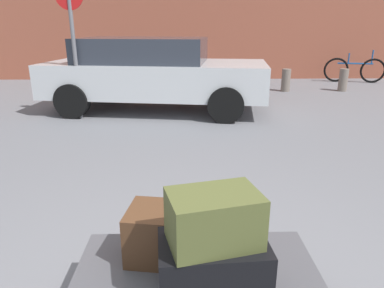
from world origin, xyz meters
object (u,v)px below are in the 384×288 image
(duffel_bag_olive_topmost_pile, at_px, (214,219))
(bollard_kerb_near, at_px, (286,80))
(bicycle_leaning, at_px, (354,70))
(bollard_kerb_mid, at_px, (343,80))
(parked_car, at_px, (153,72))
(luggage_cart, at_px, (197,283))
(duffel_bag_brown_rear_left, at_px, (174,234))
(duffel_bag_black_rear_right, at_px, (213,269))
(no_parking_sign, at_px, (73,36))

(duffel_bag_olive_topmost_pile, xyz_separation_m, bollard_kerb_near, (2.53, 7.72, -0.49))
(bicycle_leaning, bearing_deg, duffel_bag_olive_topmost_pile, -118.58)
(bollard_kerb_near, xyz_separation_m, bollard_kerb_mid, (1.51, 0.00, 0.00))
(parked_car, distance_m, bollard_kerb_near, 3.89)
(luggage_cart, relative_size, bollard_kerb_near, 2.35)
(duffel_bag_brown_rear_left, bearing_deg, duffel_bag_black_rear_right, -48.85)
(duffel_bag_black_rear_right, xyz_separation_m, no_parking_sign, (-2.06, 4.98, 0.98))
(duffel_bag_black_rear_right, bearing_deg, bollard_kerb_near, 67.43)
(bollard_kerb_mid, relative_size, no_parking_sign, 0.24)
(parked_car, xyz_separation_m, bicycle_leaning, (5.77, 3.57, -0.39))
(bollard_kerb_near, height_order, bollard_kerb_mid, same)
(luggage_cart, height_order, duffel_bag_black_rear_right, duffel_bag_black_rear_right)
(luggage_cart, relative_size, bicycle_leaning, 0.79)
(duffel_bag_olive_topmost_pile, bearing_deg, duffel_bag_brown_rear_left, 108.52)
(parked_car, relative_size, bollard_kerb_mid, 7.79)
(duffel_bag_black_rear_right, relative_size, bicycle_leaning, 0.31)
(duffel_bag_black_rear_right, bearing_deg, duffel_bag_olive_topmost_pile, 99.61)
(bollard_kerb_near, xyz_separation_m, no_parking_sign, (-4.59, -2.74, 1.19))
(duffel_bag_olive_topmost_pile, relative_size, parked_car, 0.09)
(duffel_bag_black_rear_right, bearing_deg, parked_car, 93.03)
(duffel_bag_brown_rear_left, distance_m, bollard_kerb_mid, 8.54)
(luggage_cart, xyz_separation_m, parked_car, (-0.67, 5.50, 0.49))
(duffel_bag_black_rear_right, height_order, parked_car, parked_car)
(duffel_bag_black_rear_right, distance_m, parked_car, 5.72)
(bicycle_leaning, height_order, bollard_kerb_mid, bicycle_leaning)
(duffel_bag_black_rear_right, bearing_deg, duffel_bag_brown_rear_left, 118.11)
(luggage_cart, height_order, no_parking_sign, no_parking_sign)
(bicycle_leaning, xyz_separation_m, bollard_kerb_near, (-2.50, -1.51, -0.08))
(bicycle_leaning, height_order, no_parking_sign, no_parking_sign)
(duffel_bag_black_rear_right, xyz_separation_m, bollard_kerb_near, (2.53, 7.72, -0.21))
(bollard_kerb_mid, bearing_deg, duffel_bag_olive_topmost_pile, -117.64)
(duffel_bag_black_rear_right, distance_m, bollard_kerb_near, 8.13)
(bicycle_leaning, bearing_deg, bollard_kerb_mid, -123.13)
(duffel_bag_olive_topmost_pile, distance_m, bollard_kerb_near, 8.14)
(bicycle_leaning, relative_size, bollard_kerb_near, 2.98)
(luggage_cart, bearing_deg, bollard_kerb_mid, 61.42)
(parked_car, height_order, no_parking_sign, no_parking_sign)
(bollard_kerb_mid, xyz_separation_m, no_parking_sign, (-6.10, -2.74, 1.19))
(duffel_bag_black_rear_right, height_order, bollard_kerb_mid, duffel_bag_black_rear_right)
(no_parking_sign, bearing_deg, duffel_bag_brown_rear_left, -68.33)
(duffel_bag_brown_rear_left, relative_size, bollard_kerb_near, 0.91)
(duffel_bag_black_rear_right, relative_size, duffel_bag_olive_topmost_pile, 1.25)
(duffel_bag_olive_topmost_pile, bearing_deg, no_parking_sign, 98.40)
(duffel_bag_black_rear_right, bearing_deg, luggage_cart, 108.38)
(duffel_bag_black_rear_right, relative_size, parked_car, 0.12)
(bollard_kerb_near, bearing_deg, bollard_kerb_mid, 0.00)
(luggage_cart, relative_size, parked_car, 0.30)
(luggage_cart, distance_m, bicycle_leaning, 10.40)
(duffel_bag_brown_rear_left, xyz_separation_m, bollard_kerb_mid, (4.24, 7.41, -0.20))
(parked_car, xyz_separation_m, no_parking_sign, (-1.31, -0.68, 0.72))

